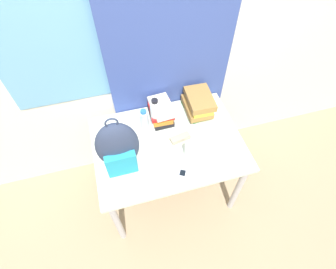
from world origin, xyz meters
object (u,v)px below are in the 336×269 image
sports_bottle (155,114)px  backpack (118,148)px  book_stack_left (161,112)px  cell_phone (183,173)px  water_bottle (144,120)px  book_stack_center (198,104)px  sunscreen_bottle (189,149)px  sunglasses_case (180,138)px

sports_bottle → backpack: bearing=-138.0°
book_stack_left → sports_bottle: sports_bottle is taller
book_stack_left → cell_phone: size_ratio=2.41×
sports_bottle → water_bottle: bearing=-178.8°
book_stack_center → sports_bottle: (-0.36, -0.05, 0.05)m
sunscreen_bottle → sunglasses_case: (-0.01, 0.15, -0.06)m
sports_bottle → cell_phone: bearing=-81.9°
water_bottle → sunglasses_case: size_ratio=1.21×
water_bottle → sports_bottle: bearing=1.2°
book_stack_left → cell_phone: (0.01, -0.53, -0.06)m
sunscreen_bottle → water_bottle: bearing=125.2°
book_stack_center → cell_phone: 0.60m
book_stack_center → water_bottle: water_bottle is taller
sunglasses_case → water_bottle: bearing=140.4°
sunscreen_bottle → sunglasses_case: sunscreen_bottle is taller
sunglasses_case → sunscreen_bottle: bearing=-85.4°
backpack → book_stack_center: backpack is taller
book_stack_left → sunscreen_bottle: bearing=-76.8°
book_stack_center → cell_phone: (-0.29, -0.52, -0.08)m
book_stack_left → sunglasses_case: (0.08, -0.25, -0.05)m
water_bottle → sunscreen_bottle: bearing=-54.8°
book_stack_left → water_bottle: size_ratio=1.40×
backpack → sunglasses_case: (0.45, 0.09, -0.19)m
book_stack_left → sports_bottle: 0.10m
sunscreen_bottle → cell_phone: bearing=-122.2°
book_stack_center → cell_phone: book_stack_center is taller
book_stack_left → sunglasses_case: 0.27m
book_stack_center → sports_bottle: sports_bottle is taller
book_stack_left → book_stack_center: 0.30m
cell_phone → book_stack_left: bearing=91.1°
book_stack_center → sunglasses_case: size_ratio=1.82×
cell_phone → water_bottle: bearing=108.3°
cell_phone → backpack: bearing=153.6°
book_stack_center → sunscreen_bottle: bearing=-118.4°
backpack → cell_phone: size_ratio=4.34×
backpack → book_stack_left: (0.37, 0.34, -0.13)m
water_bottle → sunglasses_case: 0.30m
backpack → sports_bottle: bearing=42.0°
sunglasses_case → sports_bottle: bearing=126.2°
backpack → sunglasses_case: bearing=11.7°
backpack → sunscreen_bottle: 0.49m
sunscreen_bottle → sunglasses_case: bearing=94.6°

